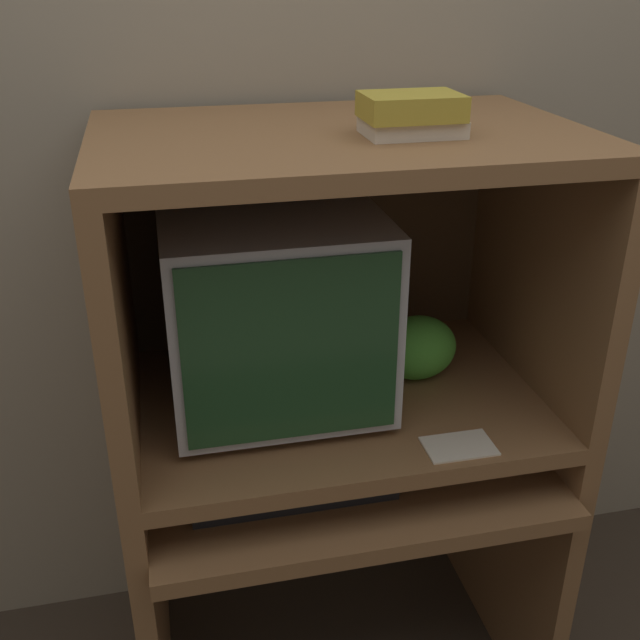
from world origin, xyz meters
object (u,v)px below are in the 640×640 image
object	(u,v)px
keyboard	(292,487)
snack_bag	(417,348)
crt_monitor	(272,304)
book_stack	(412,115)
mouse	(420,463)

from	to	relation	value
keyboard	snack_bag	size ratio (longest dim) A/B	2.30
crt_monitor	snack_bag	bearing A→B (deg)	0.82
book_stack	snack_bag	bearing A→B (deg)	54.31
keyboard	mouse	size ratio (longest dim) A/B	6.01
keyboard	book_stack	bearing A→B (deg)	17.85
snack_bag	mouse	bearing A→B (deg)	-103.77
keyboard	snack_bag	xyz separation A→B (m)	(0.32, 0.19, 0.18)
crt_monitor	book_stack	distance (m)	0.47
crt_monitor	book_stack	bearing A→B (deg)	-24.03
crt_monitor	mouse	world-z (taller)	crt_monitor
mouse	snack_bag	world-z (taller)	snack_bag
snack_bag	book_stack	bearing A→B (deg)	-125.69
keyboard	book_stack	distance (m)	0.75
crt_monitor	keyboard	xyz separation A→B (m)	(0.00, -0.18, -0.32)
snack_bag	book_stack	distance (m)	0.55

